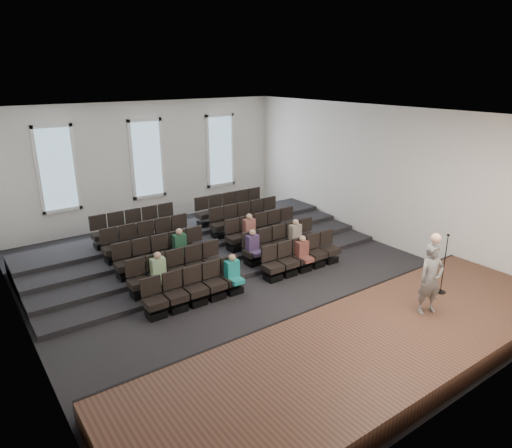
# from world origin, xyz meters

# --- Properties ---
(ground) EXTENTS (14.00, 14.00, 0.00)m
(ground) POSITION_xyz_m (0.00, 0.00, 0.00)
(ground) COLOR black
(ground) RESTS_ON ground
(ceiling) EXTENTS (12.00, 14.00, 0.02)m
(ceiling) POSITION_xyz_m (0.00, 0.00, 5.01)
(ceiling) COLOR white
(ceiling) RESTS_ON ground
(wall_back) EXTENTS (12.00, 0.04, 5.00)m
(wall_back) POSITION_xyz_m (0.00, 7.02, 2.50)
(wall_back) COLOR silver
(wall_back) RESTS_ON ground
(wall_front) EXTENTS (12.00, 0.04, 5.00)m
(wall_front) POSITION_xyz_m (0.00, -7.02, 2.50)
(wall_front) COLOR silver
(wall_front) RESTS_ON ground
(wall_left) EXTENTS (0.04, 14.00, 5.00)m
(wall_left) POSITION_xyz_m (-6.02, 0.00, 2.50)
(wall_left) COLOR silver
(wall_left) RESTS_ON ground
(wall_right) EXTENTS (0.04, 14.00, 5.00)m
(wall_right) POSITION_xyz_m (6.02, 0.00, 2.50)
(wall_right) COLOR silver
(wall_right) RESTS_ON ground
(stage) EXTENTS (11.80, 3.60, 0.50)m
(stage) POSITION_xyz_m (0.00, -5.10, 0.25)
(stage) COLOR #513222
(stage) RESTS_ON ground
(stage_lip) EXTENTS (11.80, 0.06, 0.52)m
(stage_lip) POSITION_xyz_m (0.00, -3.33, 0.25)
(stage_lip) COLOR black
(stage_lip) RESTS_ON ground
(risers) EXTENTS (11.80, 4.80, 0.60)m
(risers) POSITION_xyz_m (0.00, 3.17, 0.20)
(risers) COLOR black
(risers) RESTS_ON ground
(seating_rows) EXTENTS (6.80, 4.70, 1.67)m
(seating_rows) POSITION_xyz_m (-0.00, 1.54, 0.68)
(seating_rows) COLOR black
(seating_rows) RESTS_ON ground
(windows) EXTENTS (8.44, 0.10, 3.24)m
(windows) POSITION_xyz_m (0.00, 6.95, 2.70)
(windows) COLOR white
(windows) RESTS_ON wall_back
(audience) EXTENTS (5.45, 2.64, 1.10)m
(audience) POSITION_xyz_m (0.28, 0.45, 0.83)
(audience) COLOR teal
(audience) RESTS_ON seating_rows
(speaker) EXTENTS (0.75, 0.60, 1.77)m
(speaker) POSITION_xyz_m (2.07, -5.05, 1.39)
(speaker) COLOR slate
(speaker) RESTS_ON stage
(mic_stand) EXTENTS (0.28, 0.28, 1.66)m
(mic_stand) POSITION_xyz_m (3.28, -4.63, 0.99)
(mic_stand) COLOR black
(mic_stand) RESTS_ON stage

